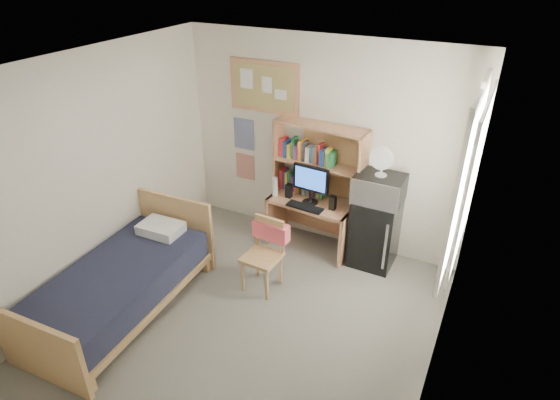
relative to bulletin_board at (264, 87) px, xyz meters
The scene contains 25 objects.
floor 2.95m from the bulletin_board, 69.48° to the right, with size 3.60×4.20×0.02m, color gray.
ceiling 2.33m from the bulletin_board, 69.48° to the right, with size 3.60×4.20×0.02m, color white.
wall_back 1.00m from the bulletin_board, ahead, with size 3.60×0.04×2.60m, color white.
wall_left 2.40m from the bulletin_board, 116.08° to the right, with size 0.04×4.20×2.60m, color white.
wall_right 3.37m from the bulletin_board, 38.93° to the right, with size 0.04×4.20×2.60m, color white.
window_unit 2.70m from the bulletin_board, 19.26° to the right, with size 0.10×1.40×1.70m, color white.
curtain_left 2.83m from the bulletin_board, 27.19° to the right, with size 0.04×0.55×1.70m, color silver.
curtain_right 2.57m from the bulletin_board, 10.96° to the right, with size 0.04×0.55×1.70m, color silver.
bulletin_board is the anchor object (origin of this frame).
poster_wave 0.74m from the bulletin_board, behind, with size 0.30×0.01×0.42m, color navy.
poster_japan 1.18m from the bulletin_board, behind, with size 0.28×0.01×0.36m, color red.
desk 1.80m from the bulletin_board, 19.43° to the right, with size 1.06×0.53×0.66m, color tan.
desk_chair 2.09m from the bulletin_board, 63.71° to the right, with size 0.42×0.42×0.84m, color tan.
mini_fridge 2.21m from the bulletin_board, ahead, with size 0.51×0.51×0.87m, color black.
bed 2.87m from the bulletin_board, 102.26° to the right, with size 0.99×1.98×0.54m, color black.
hutch 1.14m from the bulletin_board, ahead, with size 1.15×0.29×0.94m, color tan.
monitor 1.34m from the bulletin_board, 23.24° to the right, with size 0.46×0.04×0.49m, color black.
keyboard 1.55m from the bulletin_board, 31.43° to the right, with size 0.45×0.14×0.02m, color black.
speaker_left 1.31m from the bulletin_board, 32.79° to the right, with size 0.07×0.07×0.18m, color black.
speaker_right 1.65m from the bulletin_board, 18.34° to the right, with size 0.07×0.07×0.18m, color black.
water_bottle 1.23m from the bulletin_board, 47.67° to the right, with size 0.07×0.07×0.24m, color white.
hoodie 1.80m from the bulletin_board, 59.29° to the right, with size 0.43×0.13×0.21m, color #FA5F69.
microwave 1.87m from the bulletin_board, ahead, with size 0.55×0.42×0.32m, color silver.
desk_fan 1.74m from the bulletin_board, ahead, with size 0.26×0.26×0.32m, color white.
pillow 2.10m from the bulletin_board, 108.90° to the right, with size 0.48×0.33×0.11m, color white.
Camera 1 is at (1.93, -2.90, 3.46)m, focal length 30.00 mm.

